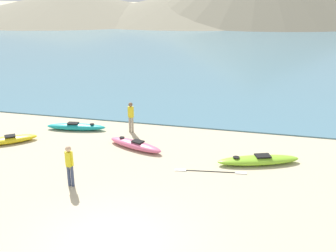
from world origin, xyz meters
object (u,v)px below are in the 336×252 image
(kayak_on_sand_2, at_px, (135,145))
(person_near_foreground, at_px, (69,163))
(kayak_on_sand_3, at_px, (258,160))
(person_near_waterline, at_px, (131,115))
(loose_paddle, at_px, (211,171))
(kayak_on_sand_0, at_px, (7,140))
(kayak_on_sand_4, at_px, (76,127))

(kayak_on_sand_2, distance_m, person_near_foreground, 4.12)
(kayak_on_sand_3, relative_size, person_near_waterline, 2.25)
(person_near_foreground, distance_m, person_near_waterline, 5.86)
(kayak_on_sand_2, xyz_separation_m, person_near_waterline, (-0.86, 1.95, 0.70))
(loose_paddle, bearing_deg, kayak_on_sand_0, 175.64)
(kayak_on_sand_4, xyz_separation_m, loose_paddle, (7.24, -3.15, -0.15))
(kayak_on_sand_4, bearing_deg, kayak_on_sand_0, -132.54)
(kayak_on_sand_3, bearing_deg, person_near_foreground, -151.35)
(kayak_on_sand_4, bearing_deg, person_near_waterline, 7.27)
(kayak_on_sand_3, xyz_separation_m, kayak_on_sand_4, (-9.01, 1.96, -0.00))
(person_near_foreground, xyz_separation_m, person_near_waterline, (0.27, 5.86, -0.01))
(kayak_on_sand_0, bearing_deg, kayak_on_sand_3, 2.41)
(kayak_on_sand_2, bearing_deg, kayak_on_sand_4, 156.41)
(kayak_on_sand_2, bearing_deg, kayak_on_sand_0, -171.92)
(person_near_waterline, xyz_separation_m, loose_paddle, (4.44, -3.51, -0.86))
(loose_paddle, bearing_deg, kayak_on_sand_2, 156.52)
(kayak_on_sand_4, distance_m, person_near_foreground, 6.10)
(kayak_on_sand_2, bearing_deg, person_near_waterline, 113.68)
(person_near_foreground, bearing_deg, loose_paddle, 26.48)
(kayak_on_sand_0, distance_m, loose_paddle, 9.50)
(kayak_on_sand_2, bearing_deg, person_near_foreground, -106.06)
(person_near_waterline, bearing_deg, loose_paddle, -38.32)
(kayak_on_sand_2, relative_size, kayak_on_sand_3, 0.84)
(loose_paddle, bearing_deg, person_near_foreground, -153.52)
(kayak_on_sand_4, bearing_deg, loose_paddle, -23.54)
(kayak_on_sand_3, height_order, person_near_foreground, person_near_foreground)
(kayak_on_sand_2, height_order, kayak_on_sand_4, kayak_on_sand_2)
(kayak_on_sand_3, distance_m, person_near_foreground, 7.42)
(kayak_on_sand_0, relative_size, loose_paddle, 0.89)
(kayak_on_sand_2, distance_m, loose_paddle, 3.91)
(kayak_on_sand_3, height_order, loose_paddle, kayak_on_sand_3)
(kayak_on_sand_0, xyz_separation_m, kayak_on_sand_2, (5.89, 0.84, 0.01))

